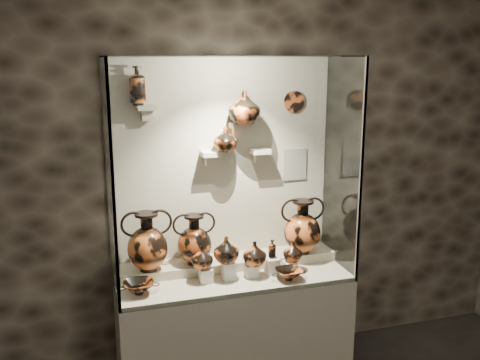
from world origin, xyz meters
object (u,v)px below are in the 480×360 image
object	(u,v)px
lekythos_small	(272,248)
ovoid_vase_a	(225,139)
jug_c	(255,253)
ovoid_vase_b	(244,107)
jug_b	(226,250)
lekythos_tall	(137,83)
jug_a	(202,257)
amphora_right	(302,226)
kylix_right	(289,273)
amphora_mid	(194,239)
jug_e	(293,251)
amphora_left	(147,242)
kylix_left	(139,286)

from	to	relation	value
lekythos_small	ovoid_vase_a	size ratio (longest dim) A/B	0.86
jug_c	ovoid_vase_b	distance (m)	1.06
jug_b	lekythos_tall	xyz separation A→B (m)	(-0.54, 0.28, 1.16)
jug_a	amphora_right	bearing A→B (deg)	10.45
lekythos_tall	kylix_right	bearing A→B (deg)	-6.70
amphora_mid	jug_e	size ratio (longest dim) A/B	2.52
amphora_left	kylix_right	size ratio (longest dim) A/B	1.77
amphora_left	jug_c	xyz separation A→B (m)	(0.74, -0.18, -0.11)
jug_c	lekythos_tall	distance (m)	1.45
jug_e	kylix_right	xyz separation A→B (m)	(-0.08, -0.14, -0.11)
amphora_right	jug_c	xyz separation A→B (m)	(-0.45, -0.18, -0.10)
amphora_mid	amphora_right	xyz separation A→B (m)	(0.85, -0.02, 0.02)
amphora_left	jug_b	size ratio (longest dim) A/B	2.27
jug_a	amphora_mid	bearing A→B (deg)	95.32
amphora_right	ovoid_vase_b	world-z (taller)	ovoid_vase_b
kylix_right	jug_c	bearing A→B (deg)	167.42
lekythos_small	kylix_left	bearing A→B (deg)	170.77
amphora_left	jug_e	xyz separation A→B (m)	(1.05, -0.16, -0.13)
ovoid_vase_a	amphora_right	bearing A→B (deg)	11.55
kylix_right	ovoid_vase_a	bearing A→B (deg)	148.84
jug_b	amphora_right	bearing A→B (deg)	36.64
kylix_right	lekythos_small	bearing A→B (deg)	132.33
jug_a	ovoid_vase_a	size ratio (longest dim) A/B	0.91
jug_a	jug_e	bearing A→B (deg)	-1.12
amphora_right	kylix_left	distance (m)	1.33
amphora_right	lekythos_small	xyz separation A→B (m)	(-0.31, -0.15, -0.09)
kylix_left	ovoid_vase_a	bearing A→B (deg)	24.13
jug_b	kylix_left	bearing A→B (deg)	-152.47
lekythos_small	kylix_right	size ratio (longest dim) A/B	0.63
jug_a	jug_e	xyz separation A→B (m)	(0.68, -0.01, -0.03)
amphora_mid	jug_a	xyz separation A→B (m)	(0.02, -0.17, -0.08)
amphora_left	ovoid_vase_b	distance (m)	1.18
amphora_left	ovoid_vase_a	bearing A→B (deg)	-10.73
jug_c	kylix_left	bearing A→B (deg)	-178.81
amphora_mid	jug_c	xyz separation A→B (m)	(0.40, -0.20, -0.08)
lekythos_tall	kylix_left	bearing A→B (deg)	-87.95
lekythos_tall	ovoid_vase_b	xyz separation A→B (m)	(0.75, -0.06, -0.18)
amphora_right	lekythos_tall	xyz separation A→B (m)	(-1.20, 0.11, 1.10)
ovoid_vase_b	amphora_mid	bearing A→B (deg)	169.68
amphora_right	ovoid_vase_a	size ratio (longest dim) A/B	2.37
jug_c	lekythos_small	world-z (taller)	lekythos_small
amphora_left	jug_a	xyz separation A→B (m)	(0.36, -0.15, -0.10)
amphora_mid	jug_c	size ratio (longest dim) A/B	2.11
jug_a	lekythos_small	size ratio (longest dim) A/B	1.06
jug_c	ovoid_vase_b	bearing A→B (deg)	89.36
amphora_left	jug_e	distance (m)	1.07
lekythos_small	kylix_left	distance (m)	1.00
amphora_right	lekythos_small	world-z (taller)	amphora_right
jug_b	jug_c	xyz separation A→B (m)	(0.21, -0.02, -0.05)
jug_c	ovoid_vase_a	bearing A→B (deg)	116.01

